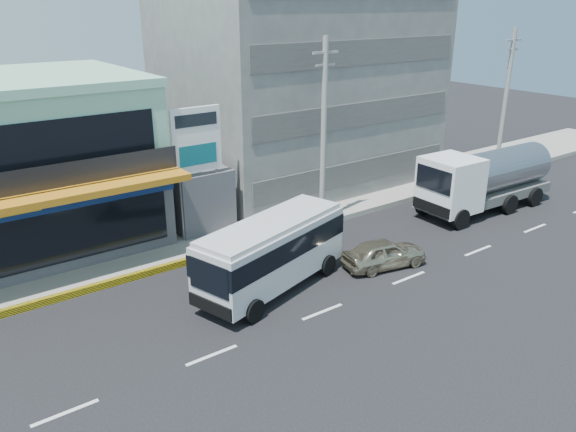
# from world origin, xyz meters

# --- Properties ---
(ground) EXTENTS (120.00, 120.00, 0.00)m
(ground) POSITION_xyz_m (0.00, 0.00, 0.00)
(ground) COLOR black
(ground) RESTS_ON ground
(sidewalk) EXTENTS (70.00, 5.00, 0.30)m
(sidewalk) POSITION_xyz_m (5.00, 9.50, 0.15)
(sidewalk) COLOR gray
(sidewalk) RESTS_ON ground
(shop_building) EXTENTS (12.40, 11.70, 8.00)m
(shop_building) POSITION_xyz_m (-8.00, 13.95, 4.00)
(shop_building) COLOR #4A4A4F
(shop_building) RESTS_ON ground
(concrete_building) EXTENTS (16.00, 12.00, 14.00)m
(concrete_building) POSITION_xyz_m (10.00, 15.00, 7.00)
(concrete_building) COLOR gray
(concrete_building) RESTS_ON ground
(gap_structure) EXTENTS (3.00, 6.00, 3.50)m
(gap_structure) POSITION_xyz_m (0.00, 12.00, 1.75)
(gap_structure) COLOR #4A4A4F
(gap_structure) RESTS_ON ground
(satellite_dish) EXTENTS (1.50, 1.50, 0.15)m
(satellite_dish) POSITION_xyz_m (0.00, 11.00, 3.58)
(satellite_dish) COLOR slate
(satellite_dish) RESTS_ON gap_structure
(billboard) EXTENTS (2.60, 0.18, 6.90)m
(billboard) POSITION_xyz_m (-0.50, 9.20, 4.93)
(billboard) COLOR gray
(billboard) RESTS_ON ground
(utility_pole_near) EXTENTS (1.60, 0.30, 10.00)m
(utility_pole_near) POSITION_xyz_m (6.00, 7.40, 5.15)
(utility_pole_near) COLOR #999993
(utility_pole_near) RESTS_ON ground
(utility_pole_far) EXTENTS (1.60, 0.30, 10.00)m
(utility_pole_far) POSITION_xyz_m (22.00, 7.40, 5.15)
(utility_pole_far) COLOR #999993
(utility_pole_far) RESTS_ON ground
(minibus) EXTENTS (7.80, 4.37, 3.11)m
(minibus) POSITION_xyz_m (-0.49, 2.82, 1.86)
(minibus) COLOR silver
(minibus) RESTS_ON ground
(sedan) EXTENTS (4.24, 2.42, 1.36)m
(sedan) POSITION_xyz_m (4.92, 1.50, 0.68)
(sedan) COLOR #B8AC8D
(sedan) RESTS_ON ground
(tanker_truck) EXTENTS (9.28, 3.29, 3.62)m
(tanker_truck) POSITION_xyz_m (14.90, 3.56, 1.94)
(tanker_truck) COLOR white
(tanker_truck) RESTS_ON ground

